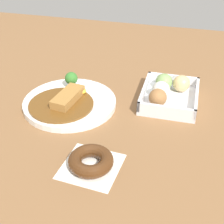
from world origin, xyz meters
name	(u,v)px	position (x,y,z in m)	size (l,w,h in m)	color
ground_plane	(101,116)	(0.00, 0.00, 0.00)	(1.60, 1.60, 0.00)	brown
curry_plate	(69,102)	(-0.03, -0.11, 0.01)	(0.27, 0.27, 0.07)	white
donut_box	(168,93)	(-0.13, 0.17, 0.03)	(0.20, 0.16, 0.06)	white
chocolate_ring_donut	(91,161)	(0.20, 0.03, 0.02)	(0.14, 0.14, 0.03)	white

